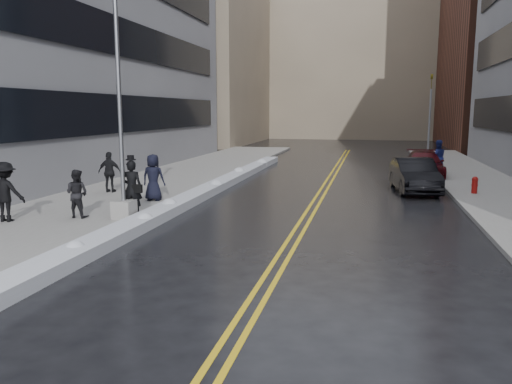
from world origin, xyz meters
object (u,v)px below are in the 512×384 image
Objects in this scene: fire_hydrant at (475,184)px; pedestrian_fedora at (132,188)px; pedestrian_east at (437,157)px; pedestrian_c at (153,177)px; car_maroon at (424,164)px; traffic_signal at (430,115)px; pedestrian_b at (77,194)px; pedestrian_e at (5,192)px; pedestrian_d at (110,172)px; lamppost at (121,146)px; car_black at (414,175)px.

fire_hydrant is 14.38m from pedestrian_fedora.
pedestrian_fedora is at bearing 40.52° from pedestrian_east.
pedestrian_c reaches higher than car_maroon.
traffic_signal reaches higher than pedestrian_b.
traffic_signal is (-0.50, 14.00, 2.85)m from fire_hydrant.
pedestrian_e is (-3.02, -4.55, 0.04)m from pedestrian_c.
fire_hydrant is at bearing -153.99° from pedestrian_e.
pedestrian_d is at bearing -97.47° from pedestrian_e.
lamppost reaches higher than pedestrian_c.
pedestrian_fedora is 1.07× the size of pedestrian_d.
pedestrian_b is at bearing -149.38° from fire_hydrant.
pedestrian_c is 0.96× the size of pedestrian_east.
fire_hydrant is at bearing -162.47° from pedestrian_c.
pedestrian_fedora reaches higher than fire_hydrant.
pedestrian_fedora reaches higher than car_maroon.
traffic_signal is at bearing -117.92° from pedestrian_b.
lamppost is 1.50m from pedestrian_fedora.
lamppost is 3.64m from pedestrian_c.
lamppost reaches higher than pedestrian_fedora.
pedestrian_c is (-0.54, 2.89, -0.03)m from pedestrian_fedora.
pedestrian_east is (14.64, 9.53, 0.08)m from pedestrian_d.
pedestrian_c reaches higher than pedestrian_b.
car_black is (-2.44, 0.73, 0.22)m from fire_hydrant.
pedestrian_fedora is 2.94m from pedestrian_c.
car_maroon is (0.94, 5.51, -0.05)m from car_black.
pedestrian_d is (-3.14, 4.76, -1.50)m from lamppost.
pedestrian_b is at bearing 69.36° from pedestrian_c.
pedestrian_fedora is 0.99× the size of pedestrian_east.
pedestrian_c is 5.46m from pedestrian_e.
pedestrian_e is (-15.26, -23.25, -2.29)m from traffic_signal.
pedestrian_e is at bearing -123.28° from traffic_signal.
pedestrian_c is at bearing -158.65° from car_black.
pedestrian_b is at bearing 37.88° from pedestrian_east.
pedestrian_east is at bearing -142.91° from pedestrian_fedora.
pedestrian_d is at bearing -69.41° from pedestrian_b.
lamppost is 4.02× the size of pedestrian_fedora.
lamppost is 1.63× the size of car_black.
pedestrian_b is 3.70m from pedestrian_c.
pedestrian_d is 0.36× the size of car_maroon.
car_black is at bearing -98.30° from car_maroon.
pedestrian_fedora is (-11.70, -21.59, -2.30)m from traffic_signal.
pedestrian_fedora is at bearing -126.33° from car_maroon.
pedestrian_east reaches higher than pedestrian_d.
fire_hydrant is at bearing -146.24° from pedestrian_b.
pedestrian_fedora is at bearing -145.99° from car_black.
lamppost is at bearing -164.59° from pedestrian_e.
pedestrian_e is at bearing 53.69° from pedestrian_c.
car_maroon reaches higher than fire_hydrant.
pedestrian_c is 11.64m from car_black.
traffic_signal is at bearing 92.05° from fire_hydrant.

